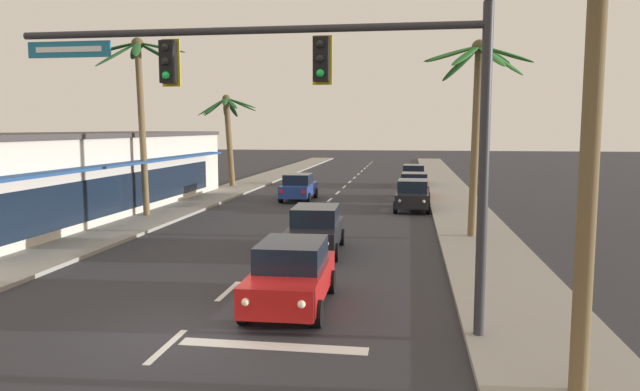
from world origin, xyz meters
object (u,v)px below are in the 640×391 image
object	(u,v)px
traffic_signal_mast	(331,95)
palm_right_second	(477,87)
sedan_parked_far_kerb	(413,195)
sedan_third_in_queue	(315,229)
palm_right_nearest	(597,19)
storefront_strip_left	(67,175)
sedan_parked_nearest_kerb	(414,186)
sedan_parked_mid_kerb	(414,175)
palm_left_third	(228,122)
palm_left_second	(140,88)
sedan_oncoming_far	(299,187)
sedan_lead_at_stop_bar	(291,274)

from	to	relation	value
traffic_signal_mast	palm_right_second	size ratio (longest dim) A/B	1.29
sedan_parked_far_kerb	sedan_third_in_queue	bearing A→B (deg)	-106.79
sedan_parked_far_kerb	palm_right_nearest	distance (m)	23.79
sedan_third_in_queue	storefront_strip_left	size ratio (longest dim) A/B	0.16
storefront_strip_left	sedan_third_in_queue	bearing A→B (deg)	-25.63
sedan_parked_far_kerb	palm_right_nearest	world-z (taller)	palm_right_nearest
sedan_parked_nearest_kerb	storefront_strip_left	size ratio (longest dim) A/B	0.16
sedan_third_in_queue	sedan_parked_mid_kerb	xyz separation A→B (m)	(3.74, 25.64, 0.00)
sedan_parked_far_kerb	palm_left_third	distance (m)	18.00
storefront_strip_left	sedan_parked_nearest_kerb	bearing A→B (deg)	30.66
palm_left_second	palm_right_second	size ratio (longest dim) A/B	1.12
sedan_oncoming_far	palm_left_third	distance (m)	10.76
traffic_signal_mast	sedan_oncoming_far	distance (m)	24.75
storefront_strip_left	palm_right_nearest	bearing A→B (deg)	-41.53
traffic_signal_mast	palm_left_third	world-z (taller)	traffic_signal_mast
sedan_parked_nearest_kerb	sedan_parked_mid_kerb	bearing A→B (deg)	89.89
palm_left_third	palm_right_nearest	bearing A→B (deg)	-63.83
sedan_lead_at_stop_bar	palm_left_second	xyz separation A→B (m)	(-10.43, 13.72, 5.68)
palm_left_third	palm_right_nearest	world-z (taller)	palm_right_nearest
sedan_lead_at_stop_bar	palm_right_nearest	distance (m)	9.02
sedan_parked_nearest_kerb	storefront_strip_left	xyz separation A→B (m)	(-17.63, -10.45, 1.30)
sedan_lead_at_stop_bar	sedan_parked_far_kerb	xyz separation A→B (m)	(3.13, 18.63, 0.00)
sedan_third_in_queue	palm_left_second	world-z (taller)	palm_left_second
sedan_third_in_queue	sedan_parked_far_kerb	world-z (taller)	same
sedan_parked_nearest_kerb	sedan_lead_at_stop_bar	bearing A→B (deg)	-97.81
palm_left_third	traffic_signal_mast	bearing A→B (deg)	-68.82
sedan_lead_at_stop_bar	sedan_oncoming_far	xyz separation A→B (m)	(-3.96, 22.04, 0.00)
traffic_signal_mast	palm_right_nearest	bearing A→B (deg)	-30.22
sedan_third_in_queue	sedan_parked_nearest_kerb	distance (m)	17.52
sedan_oncoming_far	palm_left_third	size ratio (longest dim) A/B	0.63
palm_right_second	sedan_oncoming_far	bearing A→B (deg)	128.84
sedan_lead_at_stop_bar	sedan_parked_nearest_kerb	size ratio (longest dim) A/B	1.00
sedan_parked_nearest_kerb	palm_right_nearest	world-z (taller)	palm_right_nearest
palm_right_second	storefront_strip_left	size ratio (longest dim) A/B	0.29
sedan_oncoming_far	palm_left_second	size ratio (longest dim) A/B	0.50
sedan_parked_far_kerb	palm_left_second	world-z (taller)	palm_left_second
traffic_signal_mast	palm_left_third	distance (m)	33.28
palm_left_second	palm_right_nearest	size ratio (longest dim) A/B	1.05
sedan_third_in_queue	palm_right_nearest	world-z (taller)	palm_right_nearest
sedan_lead_at_stop_bar	sedan_parked_far_kerb	size ratio (longest dim) A/B	1.00
sedan_third_in_queue	palm_right_second	xyz separation A→B (m)	(6.01, 3.48, 5.31)
sedan_lead_at_stop_bar	sedan_parked_mid_kerb	distance (m)	32.54
palm_right_nearest	storefront_strip_left	world-z (taller)	palm_right_nearest
sedan_parked_far_kerb	palm_right_second	size ratio (longest dim) A/B	0.56
sedan_third_in_queue	sedan_parked_nearest_kerb	xyz separation A→B (m)	(3.73, 17.12, 0.00)
storefront_strip_left	sedan_parked_mid_kerb	bearing A→B (deg)	47.08
traffic_signal_mast	sedan_third_in_queue	bearing A→B (deg)	101.22
traffic_signal_mast	palm_left_second	distance (m)	19.43
traffic_signal_mast	storefront_strip_left	bearing A→B (deg)	135.77
palm_right_nearest	sedan_oncoming_far	bearing A→B (deg)	110.17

